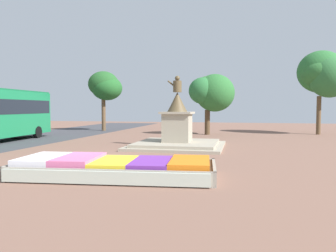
% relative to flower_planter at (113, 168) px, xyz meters
% --- Properties ---
extents(ground_plane, '(76.89, 76.89, 0.00)m').
position_rel_flower_planter_xyz_m(ground_plane, '(-2.38, 2.75, -0.29)').
color(ground_plane, brown).
extents(flower_planter, '(6.95, 3.34, 0.66)m').
position_rel_flower_planter_xyz_m(flower_planter, '(0.00, 0.00, 0.00)').
color(flower_planter, '#38281C').
rests_on(flower_planter, ground_plane).
extents(statue_monument, '(5.35, 5.35, 4.17)m').
position_rel_flower_planter_xyz_m(statue_monument, '(0.53, 8.55, 0.51)').
color(statue_monument, '#9E9480').
rests_on(statue_monument, ground_plane).
extents(park_tree_far_left, '(4.25, 4.20, 7.27)m').
position_rel_flower_planter_xyz_m(park_tree_far_left, '(11.05, 20.39, 4.90)').
color(park_tree_far_left, brown).
rests_on(park_tree_far_left, ground_plane).
extents(park_tree_behind_statue, '(3.84, 3.16, 5.17)m').
position_rel_flower_planter_xyz_m(park_tree_behind_statue, '(1.64, 17.83, 3.35)').
color(park_tree_behind_statue, '#4C3823').
rests_on(park_tree_behind_statue, ground_plane).
extents(park_tree_far_right, '(3.41, 2.97, 5.94)m').
position_rel_flower_planter_xyz_m(park_tree_far_right, '(-9.12, 20.44, 4.14)').
color(park_tree_far_right, brown).
rests_on(park_tree_far_right, ground_plane).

